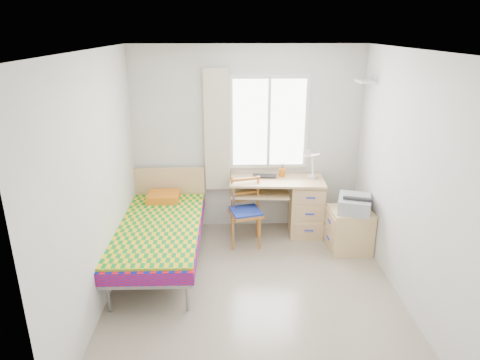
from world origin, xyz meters
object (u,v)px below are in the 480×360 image
bed (161,228)px  printer (354,204)px  chair (246,207)px  desk (301,204)px  cabinet (349,230)px

bed → printer: 2.47m
chair → desk: bearing=4.1°
desk → cabinet: desk is taller
bed → chair: 1.18m
printer → desk: bearing=152.6°
bed → printer: size_ratio=3.88×
chair → printer: chair is taller
chair → printer: (1.37, -0.30, 0.16)m
desk → printer: (0.58, -0.57, 0.24)m
chair → printer: 1.41m
cabinet → chair: bearing=166.4°
desk → chair: chair is taller
bed → desk: 2.02m
cabinet → printer: printer is taller
bed → cabinet: bed is taller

